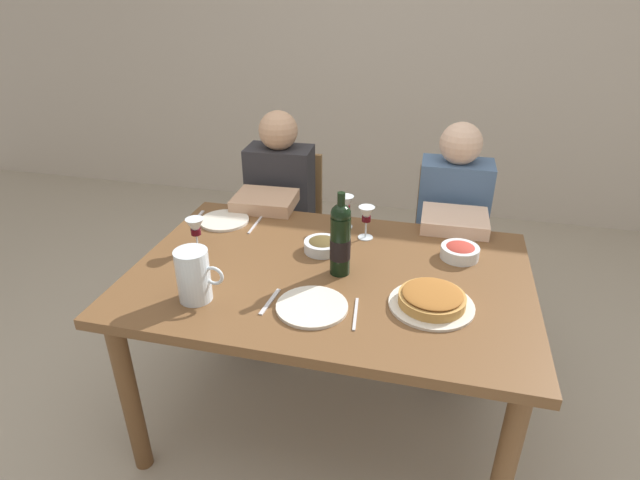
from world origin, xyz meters
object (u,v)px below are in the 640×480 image
chair_left (288,221)px  diner_right (450,239)px  olive_bowl (322,245)px  wine_bottle (341,239)px  salad_bowl (460,251)px  wine_glass_right_diner (195,228)px  diner_left (276,219)px  wine_glass_centre (346,205)px  chair_right (447,239)px  dining_table (329,291)px  baked_tart (432,299)px  water_pitcher (194,278)px  dinner_plate_left_setting (224,220)px  dinner_plate_right_setting (312,307)px  wine_glass_left_diner (366,216)px

chair_left → diner_right: size_ratio=0.75×
olive_bowl → wine_bottle: bearing=-54.6°
salad_bowl → wine_glass_right_diner: wine_glass_right_diner is taller
wine_bottle → diner_left: size_ratio=0.28×
wine_glass_centre → chair_right: bearing=48.1°
dining_table → baked_tart: 0.43m
wine_bottle → water_pitcher: size_ratio=1.72×
baked_tart → salad_bowl: baked_tart is taller
dinner_plate_left_setting → dinner_plate_right_setting: size_ratio=0.91×
olive_bowl → dining_table: bearing=-66.6°
dining_table → olive_bowl: olive_bowl is taller
wine_glass_centre → diner_right: (0.47, 0.28, -0.25)m
dining_table → wine_glass_left_diner: (0.09, 0.31, 0.20)m
water_pitcher → dinner_plate_right_setting: bearing=5.6°
wine_glass_right_diner → dining_table: bearing=-3.9°
baked_tart → olive_bowl: baked_tart is taller
wine_bottle → wine_glass_centre: size_ratio=2.19×
water_pitcher → dinner_plate_left_setting: (-0.15, 0.60, -0.08)m
wine_glass_left_diner → wine_glass_centre: size_ratio=0.97×
dining_table → wine_glass_centre: (-0.02, 0.39, 0.20)m
dinner_plate_right_setting → chair_right: (0.45, 1.16, -0.27)m
water_pitcher → wine_glass_centre: size_ratio=1.27×
wine_glass_right_diner → chair_left: (0.11, 0.88, -0.36)m
wine_bottle → chair_right: 1.07m
dinner_plate_left_setting → diner_right: 1.09m
baked_tart → wine_glass_left_diner: (-0.30, 0.45, 0.08)m
diner_left → chair_right: 0.93m
water_pitcher → wine_glass_right_diner: 0.36m
baked_tart → wine_glass_left_diner: wine_glass_left_diner is taller
salad_bowl → olive_bowl: size_ratio=1.01×
olive_bowl → chair_right: size_ratio=0.17×
diner_left → baked_tart: bearing=132.9°
chair_left → diner_right: diner_right is taller
baked_tart → dinner_plate_right_setting: 0.41m
wine_glass_left_diner → chair_left: (-0.54, 0.61, -0.37)m
baked_tart → water_pitcher: bearing=-169.5°
wine_bottle → wine_glass_centre: bearing=98.1°
wine_glass_left_diner → diner_left: 0.70m
dinner_plate_left_setting → chair_left: 0.67m
wine_glass_centre → dinner_plate_left_setting: wine_glass_centre is taller
water_pitcher → salad_bowl: (0.89, 0.51, -0.05)m
olive_bowl → diner_left: bearing=125.7°
chair_left → dinner_plate_right_setting: bearing=108.5°
diner_right → wine_glass_left_diner: bearing=44.0°
wine_glass_left_diner → diner_left: size_ratio=0.12×
olive_bowl → wine_glass_right_diner: (-0.50, -0.11, 0.07)m
water_pitcher → dinner_plate_right_setting: 0.41m
olive_bowl → dinner_plate_left_setting: 0.53m
olive_bowl → wine_glass_right_diner: wine_glass_right_diner is taller
dinner_plate_left_setting → chair_right: 1.20m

